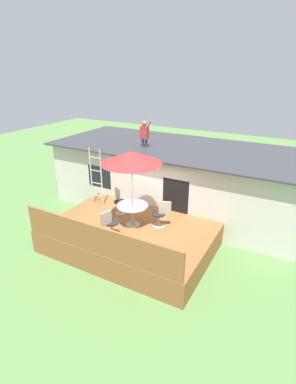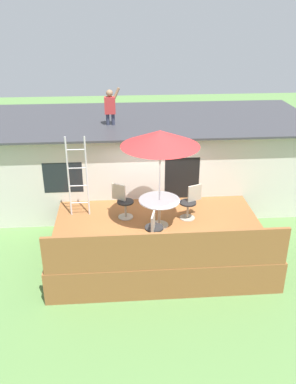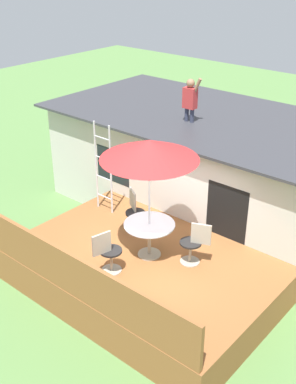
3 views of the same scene
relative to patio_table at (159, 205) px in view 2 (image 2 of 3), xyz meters
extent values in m
plane|color=#567F42|center=(-0.02, 0.00, -1.39)|extent=(40.00, 40.00, 0.00)
cube|color=beige|center=(-0.02, 3.60, -0.07)|extent=(10.00, 4.00, 2.62)
cube|color=#38383D|center=(-0.02, 3.60, 1.27)|extent=(10.50, 4.50, 0.06)
cube|color=black|center=(-2.57, 1.61, 0.16)|extent=(1.10, 0.03, 0.90)
cube|color=black|center=(0.82, 1.61, -0.34)|extent=(1.00, 0.03, 2.00)
cube|color=brown|center=(-0.02, 0.00, -0.99)|extent=(5.36, 3.87, 0.80)
cube|color=brown|center=(-0.02, -1.88, -0.14)|extent=(5.26, 0.08, 0.90)
cylinder|color=#A59E8C|center=(0.00, 0.00, -0.57)|extent=(0.48, 0.48, 0.03)
cylinder|color=#A59E8C|center=(0.00, 0.00, -0.22)|extent=(0.07, 0.07, 0.71)
cylinder|color=silver|center=(0.00, 0.00, 0.14)|extent=(1.04, 1.04, 0.03)
cylinder|color=silver|center=(0.00, 0.00, 0.61)|extent=(0.04, 0.04, 2.40)
cone|color=red|center=(0.00, 0.00, 1.76)|extent=(1.90, 1.90, 0.38)
cylinder|color=silver|center=(-2.31, 0.78, 0.51)|extent=(0.04, 0.04, 2.20)
cylinder|color=silver|center=(-1.83, 0.78, 0.51)|extent=(0.04, 0.04, 2.20)
cylinder|color=silver|center=(-2.07, 0.78, -0.24)|extent=(0.48, 0.03, 0.03)
cylinder|color=silver|center=(-2.07, 0.78, 0.26)|extent=(0.48, 0.03, 0.03)
cylinder|color=silver|center=(-2.07, 0.78, 0.76)|extent=(0.48, 0.03, 0.03)
cylinder|color=silver|center=(-2.07, 0.78, 1.26)|extent=(0.48, 0.03, 0.03)
cylinder|color=#33384C|center=(-1.27, 2.91, 1.47)|extent=(0.10, 0.10, 0.34)
cylinder|color=#33384C|center=(-1.11, 2.91, 1.47)|extent=(0.10, 0.10, 0.34)
cube|color=#B73333|center=(-1.19, 2.91, 1.89)|extent=(0.32, 0.20, 0.50)
sphere|color=#997051|center=(-1.19, 2.91, 2.25)|extent=(0.20, 0.20, 0.20)
cylinder|color=#997051|center=(-1.01, 2.91, 2.19)|extent=(0.26, 0.08, 0.44)
cylinder|color=#A59E8C|center=(-0.85, 0.52, -0.58)|extent=(0.40, 0.40, 0.02)
cylinder|color=#A59E8C|center=(-0.85, 0.52, -0.36)|extent=(0.06, 0.06, 0.44)
cylinder|color=black|center=(-0.85, 0.52, -0.13)|extent=(0.44, 0.44, 0.04)
cube|color=#A59E8C|center=(-1.02, 0.63, 0.11)|extent=(0.36, 0.24, 0.44)
cylinder|color=#A59E8C|center=(0.79, 0.34, -0.58)|extent=(0.40, 0.40, 0.02)
cylinder|color=#A59E8C|center=(0.79, 0.34, -0.36)|extent=(0.06, 0.06, 0.44)
cylinder|color=black|center=(0.79, 0.34, -0.13)|extent=(0.44, 0.44, 0.04)
cube|color=#A59E8C|center=(0.98, 0.42, 0.11)|extent=(0.38, 0.19, 0.44)
cylinder|color=#A59E8C|center=(-0.21, -0.90, -0.58)|extent=(0.40, 0.40, 0.02)
cylinder|color=#A59E8C|center=(-0.21, -0.90, -0.36)|extent=(0.06, 0.06, 0.44)
cylinder|color=black|center=(-0.21, -0.90, -0.13)|extent=(0.44, 0.44, 0.04)
cube|color=#A59E8C|center=(-0.26, -1.09, 0.11)|extent=(0.13, 0.40, 0.44)
camera|label=1|loc=(4.65, -7.40, 4.34)|focal=27.74mm
camera|label=2|loc=(-1.01, -9.22, 4.69)|focal=38.54mm
camera|label=3|loc=(5.42, -6.41, 5.15)|focal=45.43mm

